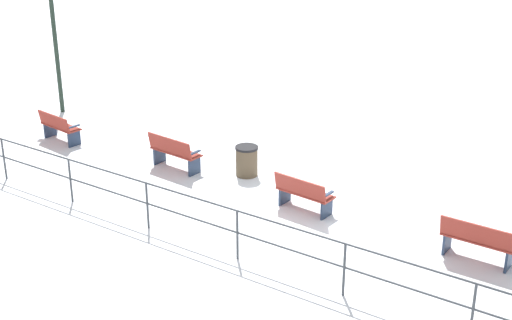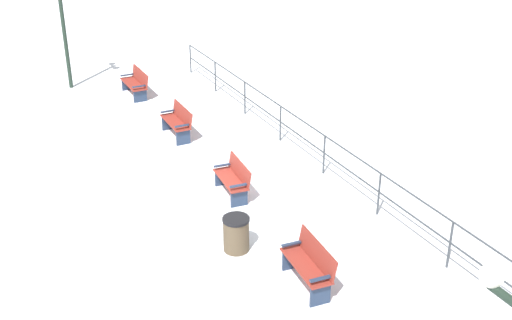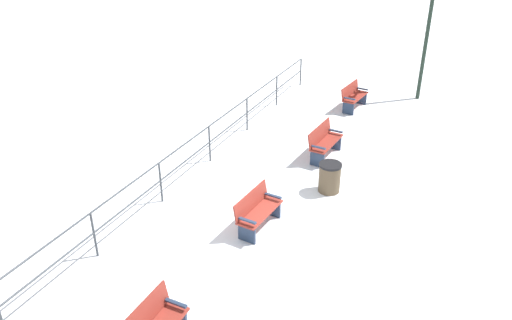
# 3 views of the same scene
# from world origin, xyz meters

# --- Properties ---
(ground_plane) EXTENTS (80.00, 80.00, 0.00)m
(ground_plane) POSITION_xyz_m (0.00, 0.00, 0.00)
(ground_plane) COLOR white
(ground_plane) RESTS_ON ground
(bench_third) EXTENTS (0.64, 1.41, 0.87)m
(bench_third) POSITION_xyz_m (-0.18, 0.01, 0.45)
(bench_third) COLOR maroon
(bench_third) RESTS_ON ground
(bench_fourth) EXTENTS (0.63, 1.50, 0.94)m
(bench_fourth) POSITION_xyz_m (0.06, 4.03, 0.49)
(bench_fourth) COLOR maroon
(bench_fourth) RESTS_ON ground
(bench_fifth) EXTENTS (0.67, 1.41, 0.87)m
(bench_fifth) POSITION_xyz_m (-0.21, 8.06, 0.46)
(bench_fifth) COLOR maroon
(bench_fifth) RESTS_ON ground
(lamppost_middle) EXTENTS (0.23, 1.11, 4.51)m
(lamppost_middle) POSITION_xyz_m (1.70, 10.08, 2.82)
(lamppost_middle) COLOR #1E2D23
(lamppost_middle) RESTS_ON ground
(waterfront_railing) EXTENTS (0.05, 19.20, 1.10)m
(waterfront_railing) POSITION_xyz_m (-2.79, -0.00, 0.75)
(waterfront_railing) COLOR #383D42
(waterfront_railing) RESTS_ON ground
(trash_bin) EXTENTS (0.58, 0.58, 0.79)m
(trash_bin) POSITION_xyz_m (0.80, 2.26, 0.40)
(trash_bin) COLOR brown
(trash_bin) RESTS_ON ground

